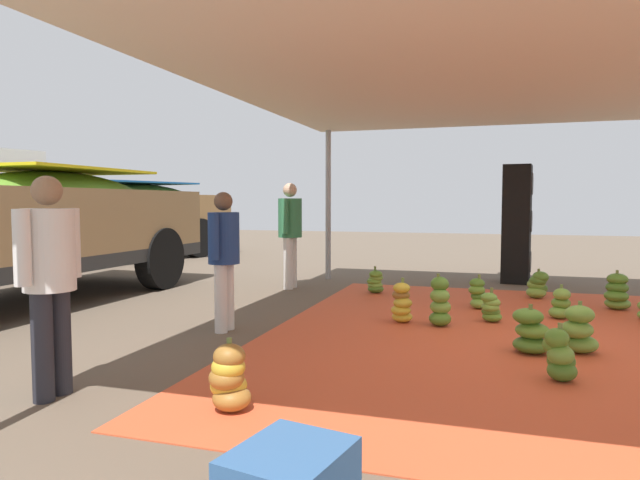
% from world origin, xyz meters
% --- Properties ---
extents(ground_plane, '(40.00, 40.00, 0.00)m').
position_xyz_m(ground_plane, '(0.00, 3.00, 0.00)').
color(ground_plane, brown).
extents(tarp_orange, '(6.62, 5.41, 0.01)m').
position_xyz_m(tarp_orange, '(0.00, 0.00, 0.01)').
color(tarp_orange, '#D1512D').
rests_on(tarp_orange, ground).
extents(tent_canopy, '(8.00, 7.00, 2.78)m').
position_xyz_m(tent_canopy, '(-0.01, -0.10, 2.70)').
color(tent_canopy, '#9EA0A5').
rests_on(tent_canopy, ground).
extents(banana_bunch_1, '(0.36, 0.34, 0.45)m').
position_xyz_m(banana_bunch_1, '(1.59, 0.56, 0.20)').
color(banana_bunch_1, '#75A83D').
rests_on(banana_bunch_1, tarp_orange).
extents(banana_bunch_2, '(0.48, 0.46, 0.52)m').
position_xyz_m(banana_bunch_2, '(2.03, -1.17, 0.23)').
color(banana_bunch_2, '#6B9E38').
rests_on(banana_bunch_2, tarp_orange).
extents(banana_bunch_3, '(0.47, 0.46, 0.49)m').
position_xyz_m(banana_bunch_3, '(-0.45, -0.40, 0.22)').
color(banana_bunch_3, '#6B9E38').
rests_on(banana_bunch_3, tarp_orange).
extents(banana_bunch_4, '(0.44, 0.44, 0.46)m').
position_xyz_m(banana_bunch_4, '(-0.56, 0.03, 0.20)').
color(banana_bunch_4, '#477523').
rests_on(banana_bunch_4, tarp_orange).
extents(banana_bunch_5, '(0.31, 0.30, 0.60)m').
position_xyz_m(banana_bunch_5, '(0.35, 0.95, 0.27)').
color(banana_bunch_5, '#518428').
rests_on(banana_bunch_5, tarp_orange).
extents(banana_bunch_6, '(0.36, 0.35, 0.42)m').
position_xyz_m(banana_bunch_6, '(1.19, -0.41, 0.18)').
color(banana_bunch_6, '#6B9E38').
rests_on(banana_bunch_6, tarp_orange).
extents(banana_bunch_7, '(0.39, 0.37, 0.43)m').
position_xyz_m(banana_bunch_7, '(2.68, -0.24, 0.20)').
color(banana_bunch_7, '#75A83D').
rests_on(banana_bunch_7, tarp_orange).
extents(banana_bunch_8, '(0.33, 0.32, 0.53)m').
position_xyz_m(banana_bunch_8, '(0.39, 1.39, 0.23)').
color(banana_bunch_8, gold).
rests_on(banana_bunch_8, tarp_orange).
extents(banana_bunch_12, '(0.37, 0.37, 0.50)m').
position_xyz_m(banana_bunch_12, '(-2.74, 2.05, 0.23)').
color(banana_bunch_12, '#996628').
rests_on(banana_bunch_12, tarp_orange).
extents(banana_bunch_13, '(0.35, 0.36, 0.42)m').
position_xyz_m(banana_bunch_13, '(2.42, 2.13, 0.18)').
color(banana_bunch_13, '#477523').
rests_on(banana_bunch_13, tarp_orange).
extents(banana_bunch_14, '(0.30, 0.30, 0.46)m').
position_xyz_m(banana_bunch_14, '(-1.37, -0.14, 0.21)').
color(banana_bunch_14, '#477523').
rests_on(banana_bunch_14, tarp_orange).
extents(banana_bunch_15, '(0.31, 0.30, 0.41)m').
position_xyz_m(banana_bunch_15, '(0.74, 0.39, 0.17)').
color(banana_bunch_15, '#60932D').
rests_on(banana_bunch_15, tarp_orange).
extents(cargo_truck_far, '(7.54, 4.17, 2.40)m').
position_xyz_m(cargo_truck_far, '(4.43, 9.38, 1.23)').
color(cargo_truck_far, '#2D2D2D').
rests_on(cargo_truck_far, ground).
extents(worker_0, '(0.56, 0.34, 1.53)m').
position_xyz_m(worker_0, '(-0.58, 3.19, 0.89)').
color(worker_0, silver).
rests_on(worker_0, ground).
extents(worker_1, '(0.63, 0.39, 1.73)m').
position_xyz_m(worker_1, '(2.52, 3.57, 1.01)').
color(worker_1, silver).
rests_on(worker_1, ground).
extents(worker_2, '(0.59, 0.36, 1.60)m').
position_xyz_m(worker_2, '(-2.86, 3.40, 0.94)').
color(worker_2, '#26262D').
rests_on(worker_2, ground).
extents(speaker_stack, '(0.63, 0.53, 2.06)m').
position_xyz_m(speaker_stack, '(4.35, 0.01, 1.03)').
color(speaker_stack, black).
rests_on(speaker_stack, ground).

